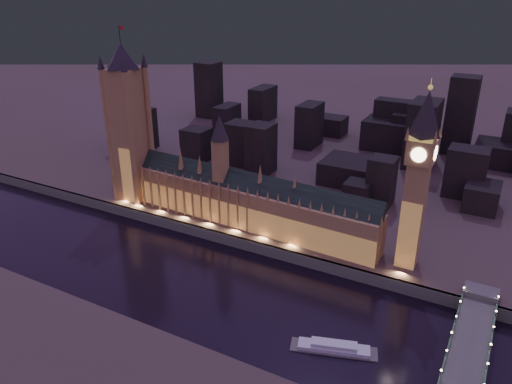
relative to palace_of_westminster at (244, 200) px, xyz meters
The scene contains 9 objects.
ground_plane 67.67m from the palace_of_westminster, 82.17° to the right, with size 2000.00×2000.00×0.00m, color black.
north_bank 458.88m from the palace_of_westminster, 88.94° to the left, with size 2000.00×960.00×8.00m, color #4A3B33.
embankment_wall 31.67m from the palace_of_westminster, 67.73° to the right, with size 2000.00×2.50×8.00m, color #575856.
palace_of_westminster is the anchor object (origin of this frame).
victoria_tower 112.17m from the palace_of_westminster, behind, with size 31.68×31.68×132.77m.
elizabeth_tower 125.24m from the palace_of_westminster, ahead, with size 18.00×18.00×115.20m.
westminster_bridge 175.35m from the palace_of_westminster, 21.98° to the right, with size 18.53×113.00×15.90m.
river_boat 135.80m from the palace_of_westminster, 40.51° to the right, with size 44.52×22.91×4.50m.
city_backdrop 193.08m from the palace_of_westminster, 75.41° to the left, with size 483.04×215.63×76.96m.
Camera 1 is at (153.22, -218.27, 173.91)m, focal length 35.00 mm.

